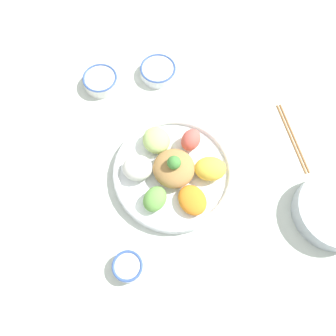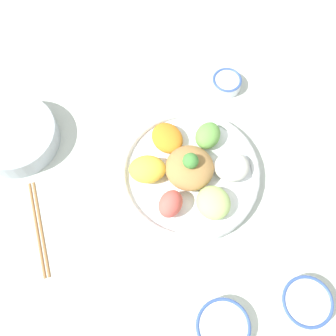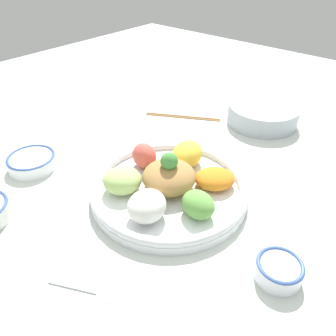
# 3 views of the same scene
# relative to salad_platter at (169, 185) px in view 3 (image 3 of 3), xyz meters

# --- Properties ---
(ground_plane) EXTENTS (2.40, 2.40, 0.00)m
(ground_plane) POSITION_rel_salad_platter_xyz_m (0.03, -0.01, -0.03)
(ground_plane) COLOR silver
(salad_platter) EXTENTS (0.35, 0.35, 0.11)m
(salad_platter) POSITION_rel_salad_platter_xyz_m (0.00, 0.00, 0.00)
(salad_platter) COLOR white
(salad_platter) RESTS_ON ground_plane
(sauce_bowl_red) EXTENTS (0.12, 0.12, 0.03)m
(sauce_bowl_red) POSITION_rel_salad_platter_xyz_m (-0.14, 0.33, -0.01)
(sauce_bowl_red) COLOR white
(sauce_bowl_red) RESTS_ON ground_plane
(rice_bowl_blue) EXTENTS (0.08, 0.08, 0.04)m
(rice_bowl_blue) POSITION_rel_salad_platter_xyz_m (-0.04, -0.28, -0.01)
(rice_bowl_blue) COLOR white
(rice_bowl_blue) RESTS_ON ground_plane
(side_serving_bowl) EXTENTS (0.21, 0.21, 0.06)m
(side_serving_bowl) POSITION_rel_salad_platter_xyz_m (0.45, 0.00, 0.00)
(side_serving_bowl) COLOR #A8B2BC
(side_serving_bowl) RESTS_ON ground_plane
(chopsticks_pair_near) EXTENTS (0.13, 0.22, 0.01)m
(chopsticks_pair_near) POSITION_rel_salad_platter_xyz_m (0.32, 0.21, -0.03)
(chopsticks_pair_near) COLOR #9E6B3D
(chopsticks_pair_near) RESTS_ON ground_plane
(serving_spoon_main) EXTENTS (0.08, 0.12, 0.01)m
(serving_spoon_main) POSITION_rel_salad_platter_xyz_m (-0.27, -0.06, -0.03)
(serving_spoon_main) COLOR silver
(serving_spoon_main) RESTS_ON ground_plane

